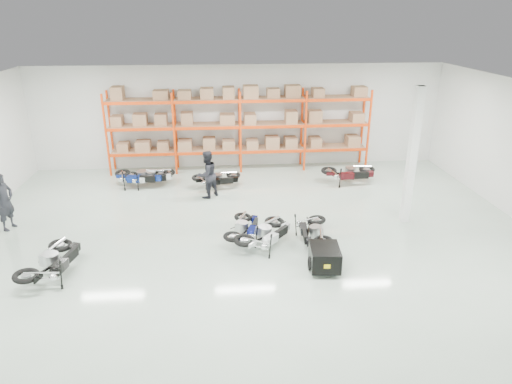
{
  "coord_description": "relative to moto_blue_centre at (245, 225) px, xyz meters",
  "views": [
    {
      "loc": [
        -0.96,
        -12.97,
        6.58
      ],
      "look_at": [
        0.22,
        0.8,
        1.1
      ],
      "focal_mm": 32.0,
      "sensor_mm": 36.0,
      "label": 1
    }
  ],
  "objects": [
    {
      "name": "moto_back_a",
      "position": [
        -3.88,
        4.97,
        0.06
      ],
      "size": [
        1.96,
        1.13,
        1.21
      ],
      "primitive_type": null,
      "rotation": [
        0.0,
        -0.09,
        1.46
      ],
      "color": "navy",
      "rests_on": "ground"
    },
    {
      "name": "trailer",
      "position": [
        2.04,
        -1.99,
        -0.11
      ],
      "size": [
        0.87,
        1.67,
        0.69
      ],
      "rotation": [
        0.0,
        0.0,
        -0.09
      ],
      "color": "black",
      "rests_on": "ground"
    },
    {
      "name": "moto_back_d",
      "position": [
        4.59,
        4.61,
        0.08
      ],
      "size": [
        1.94,
        0.98,
        1.25
      ],
      "primitive_type": null,
      "rotation": [
        0.0,
        -0.09,
        1.58
      ],
      "color": "#3C0C10",
      "rests_on": "ground"
    },
    {
      "name": "structural_column",
      "position": [
        5.44,
        0.89,
        1.74
      ],
      "size": [
        0.25,
        0.25,
        4.5
      ],
      "primitive_type": "cube",
      "color": "white",
      "rests_on": "ground"
    },
    {
      "name": "person_back",
      "position": [
        -1.18,
        3.61,
        0.39
      ],
      "size": [
        1.11,
        1.1,
        1.81
      ],
      "primitive_type": "imported",
      "rotation": [
        0.0,
        0.0,
        3.87
      ],
      "color": "black",
      "rests_on": "ground"
    },
    {
      "name": "moto_silver_left",
      "position": [
        0.61,
        -0.53,
        0.05
      ],
      "size": [
        1.91,
        1.99,
        1.19
      ],
      "primitive_type": null,
      "rotation": [
        0.0,
        -0.09,
        2.42
      ],
      "color": "silver",
      "rests_on": "ground"
    },
    {
      "name": "person_left",
      "position": [
        -7.56,
        1.43,
        0.44
      ],
      "size": [
        0.63,
        0.79,
        1.9
      ],
      "primitive_type": "imported",
      "rotation": [
        0.0,
        0.0,
        1.28
      ],
      "color": "#212229",
      "rests_on": "ground"
    },
    {
      "name": "moto_touring_right",
      "position": [
        2.04,
        -0.39,
        0.01
      ],
      "size": [
        0.98,
        1.77,
        1.11
      ],
      "primitive_type": null,
      "rotation": [
        0.0,
        -0.09,
        -0.08
      ],
      "color": "black",
      "rests_on": "ground"
    },
    {
      "name": "moto_blue_centre",
      "position": [
        0.0,
        0.0,
        0.0
      ],
      "size": [
        1.25,
        1.83,
        1.08
      ],
      "primitive_type": null,
      "rotation": [
        0.0,
        -0.09,
        2.87
      ],
      "color": "#070C47",
      "rests_on": "ground"
    },
    {
      "name": "room",
      "position": [
        0.24,
        0.39,
        1.74
      ],
      "size": [
        18.0,
        18.0,
        18.0
      ],
      "color": "#ACC0B0",
      "rests_on": "ground"
    },
    {
      "name": "pallet_rack",
      "position": [
        0.24,
        6.84,
        1.75
      ],
      "size": [
        11.28,
        0.98,
        3.62
      ],
      "color": "#E53D0C",
      "rests_on": "ground"
    },
    {
      "name": "moto_back_c",
      "position": [
        -0.82,
        4.51,
        0.0
      ],
      "size": [
        1.78,
        1.07,
        1.09
      ],
      "primitive_type": null,
      "rotation": [
        0.0,
        -0.09,
        1.72
      ],
      "color": "black",
      "rests_on": "ground"
    },
    {
      "name": "moto_back_b",
      "position": [
        -3.51,
        5.0,
        0.02
      ],
      "size": [
        1.85,
        1.11,
        1.13
      ],
      "primitive_type": null,
      "rotation": [
        0.0,
        -0.09,
        1.72
      ],
      "color": "silver",
      "rests_on": "ground"
    },
    {
      "name": "moto_black_far_left",
      "position": [
        -5.17,
        -1.68,
        0.08
      ],
      "size": [
        1.36,
        2.08,
        1.24
      ],
      "primitive_type": null,
      "rotation": [
        0.0,
        -0.09,
        2.92
      ],
      "color": "black",
      "rests_on": "ground"
    }
  ]
}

